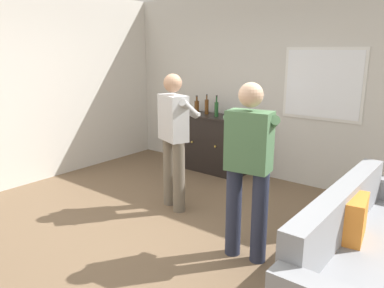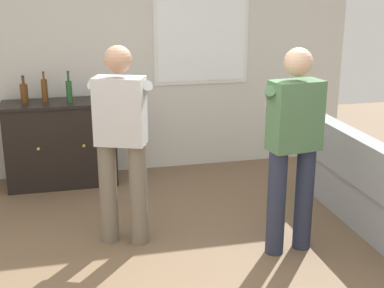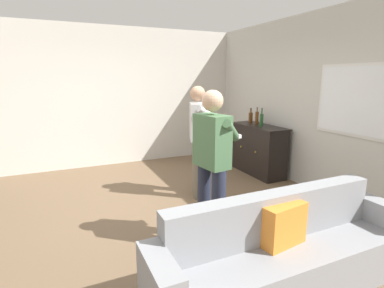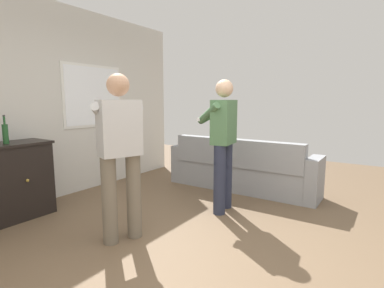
{
  "view_description": "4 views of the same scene",
  "coord_description": "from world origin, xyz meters",
  "px_view_note": "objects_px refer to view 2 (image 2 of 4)",
  "views": [
    {
      "loc": [
        2.61,
        -2.55,
        1.95
      ],
      "look_at": [
        0.35,
        0.3,
        1.03
      ],
      "focal_mm": 35.0,
      "sensor_mm": 36.0,
      "label": 1
    },
    {
      "loc": [
        -0.71,
        -3.41,
        2.16
      ],
      "look_at": [
        0.17,
        0.35,
        0.97
      ],
      "focal_mm": 50.0,
      "sensor_mm": 36.0,
      "label": 2
    },
    {
      "loc": [
        3.66,
        -1.13,
        1.8
      ],
      "look_at": [
        0.21,
        0.45,
        0.95
      ],
      "focal_mm": 28.0,
      "sensor_mm": 36.0,
      "label": 3
    },
    {
      "loc": [
        -2.35,
        -1.43,
        1.42
      ],
      "look_at": [
        0.32,
        0.35,
        0.95
      ],
      "focal_mm": 28.0,
      "sensor_mm": 36.0,
      "label": 4
    }
  ],
  "objects_px": {
    "couch": "(380,195)",
    "bottle_wine_green": "(45,90)",
    "bottle_liquor_amber": "(24,93)",
    "sideboard_cabinet": "(62,144)",
    "bottle_spirits_clear": "(69,91)",
    "person_standing_right": "(293,142)",
    "person_standing_left": "(121,137)"
  },
  "relations": [
    {
      "from": "couch",
      "to": "bottle_wine_green",
      "type": "relative_size",
      "value": 7.46
    },
    {
      "from": "bottle_wine_green",
      "to": "bottle_liquor_amber",
      "type": "bearing_deg",
      "value": 178.14
    },
    {
      "from": "sideboard_cabinet",
      "to": "bottle_spirits_clear",
      "type": "relative_size",
      "value": 3.59
    },
    {
      "from": "sideboard_cabinet",
      "to": "person_standing_right",
      "type": "xyz_separation_m",
      "value": [
        1.81,
        -1.97,
        0.47
      ]
    },
    {
      "from": "couch",
      "to": "person_standing_right",
      "type": "height_order",
      "value": "person_standing_right"
    },
    {
      "from": "bottle_liquor_amber",
      "to": "bottle_spirits_clear",
      "type": "height_order",
      "value": "bottle_spirits_clear"
    },
    {
      "from": "bottle_liquor_amber",
      "to": "sideboard_cabinet",
      "type": "bearing_deg",
      "value": -6.22
    },
    {
      "from": "bottle_liquor_amber",
      "to": "couch",
      "type": "bearing_deg",
      "value": -30.35
    },
    {
      "from": "couch",
      "to": "person_standing_left",
      "type": "distance_m",
      "value": 2.35
    },
    {
      "from": "bottle_wine_green",
      "to": "bottle_spirits_clear",
      "type": "bearing_deg",
      "value": -18.14
    },
    {
      "from": "couch",
      "to": "person_standing_left",
      "type": "height_order",
      "value": "person_standing_left"
    },
    {
      "from": "person_standing_left",
      "to": "couch",
      "type": "bearing_deg",
      "value": -6.85
    },
    {
      "from": "couch",
      "to": "person_standing_left",
      "type": "relative_size",
      "value": 1.44
    },
    {
      "from": "person_standing_right",
      "to": "bottle_spirits_clear",
      "type": "bearing_deg",
      "value": 131.43
    },
    {
      "from": "couch",
      "to": "bottle_spirits_clear",
      "type": "height_order",
      "value": "bottle_spirits_clear"
    },
    {
      "from": "couch",
      "to": "bottle_spirits_clear",
      "type": "relative_size",
      "value": 7.24
    },
    {
      "from": "person_standing_right",
      "to": "bottle_liquor_amber",
      "type": "bearing_deg",
      "value": 137.0
    },
    {
      "from": "person_standing_right",
      "to": "bottle_wine_green",
      "type": "bearing_deg",
      "value": 134.17
    },
    {
      "from": "bottle_wine_green",
      "to": "person_standing_left",
      "type": "relative_size",
      "value": 0.19
    },
    {
      "from": "sideboard_cabinet",
      "to": "couch",
      "type": "bearing_deg",
      "value": -32.8
    },
    {
      "from": "couch",
      "to": "sideboard_cabinet",
      "type": "height_order",
      "value": "sideboard_cabinet"
    },
    {
      "from": "sideboard_cabinet",
      "to": "bottle_liquor_amber",
      "type": "distance_m",
      "value": 0.67
    },
    {
      "from": "bottle_spirits_clear",
      "to": "person_standing_left",
      "type": "xyz_separation_m",
      "value": [
        0.39,
        -1.46,
        -0.11
      ]
    },
    {
      "from": "bottle_spirits_clear",
      "to": "sideboard_cabinet",
      "type": "bearing_deg",
      "value": 156.36
    },
    {
      "from": "bottle_wine_green",
      "to": "person_standing_left",
      "type": "height_order",
      "value": "person_standing_left"
    },
    {
      "from": "bottle_wine_green",
      "to": "person_standing_right",
      "type": "height_order",
      "value": "person_standing_right"
    },
    {
      "from": "couch",
      "to": "bottle_liquor_amber",
      "type": "relative_size",
      "value": 8.39
    },
    {
      "from": "bottle_wine_green",
      "to": "bottle_spirits_clear",
      "type": "xyz_separation_m",
      "value": [
        0.25,
        -0.08,
        -0.0
      ]
    },
    {
      "from": "couch",
      "to": "sideboard_cabinet",
      "type": "bearing_deg",
      "value": 147.2
    },
    {
      "from": "bottle_wine_green",
      "to": "couch",
      "type": "bearing_deg",
      "value": -32.02
    },
    {
      "from": "person_standing_left",
      "to": "bottle_wine_green",
      "type": "bearing_deg",
      "value": 112.58
    },
    {
      "from": "bottle_liquor_amber",
      "to": "person_standing_left",
      "type": "distance_m",
      "value": 1.77
    }
  ]
}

